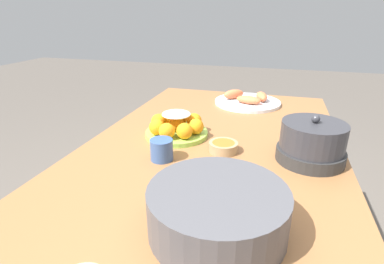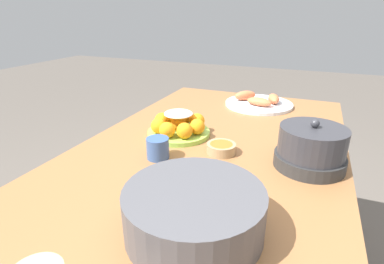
# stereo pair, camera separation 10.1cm
# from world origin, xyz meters

# --- Properties ---
(dining_table) EXTENTS (1.53, 0.84, 0.76)m
(dining_table) POSITION_xyz_m (0.00, 0.00, 0.67)
(dining_table) COLOR #936038
(dining_table) RESTS_ON ground_plane
(cake_plate) EXTENTS (0.23, 0.23, 0.09)m
(cake_plate) POSITION_xyz_m (-0.10, -0.15, 0.80)
(cake_plate) COLOR #99CC4C
(cake_plate) RESTS_ON dining_table
(serving_bowl) EXTENTS (0.28, 0.28, 0.10)m
(serving_bowl) POSITION_xyz_m (0.36, 0.10, 0.81)
(serving_bowl) COLOR #4C4C51
(serving_bowl) RESTS_ON dining_table
(sauce_bowl) EXTENTS (0.09, 0.09, 0.03)m
(sauce_bowl) POSITION_xyz_m (-0.01, 0.04, 0.78)
(sauce_bowl) COLOR tan
(sauce_bowl) RESTS_ON dining_table
(seafood_platter) EXTENTS (0.32, 0.32, 0.06)m
(seafood_platter) POSITION_xyz_m (-0.57, 0.06, 0.78)
(seafood_platter) COLOR silver
(seafood_platter) RESTS_ON dining_table
(cup_near) EXTENTS (0.07, 0.07, 0.06)m
(cup_near) POSITION_xyz_m (0.10, -0.13, 0.80)
(cup_near) COLOR #38568E
(cup_near) RESTS_ON dining_table
(warming_pot) EXTENTS (0.20, 0.20, 0.15)m
(warming_pot) POSITION_xyz_m (-0.02, 0.30, 0.82)
(warming_pot) COLOR #2D2D2D
(warming_pot) RESTS_ON dining_table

